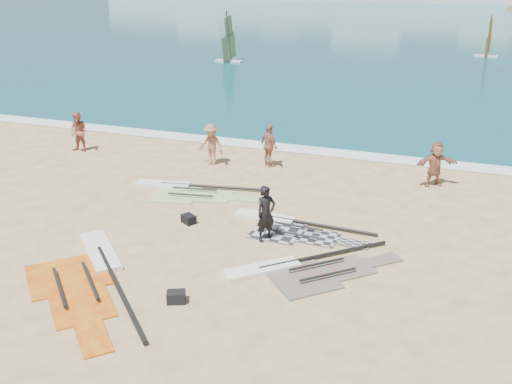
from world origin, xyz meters
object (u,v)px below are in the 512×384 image
(beachgoer_left, at_px, (79,132))
(gear_bag_far, at_px, (189,219))
(rig_green, at_px, (185,190))
(beachgoer_right, at_px, (435,164))
(beachgoer_mid, at_px, (211,145))
(rig_grey, at_px, (287,226))
(person_wetsuit, at_px, (266,214))
(rig_orange, at_px, (302,269))
(beachgoer_back, at_px, (269,146))
(gear_bag_near, at_px, (176,297))
(rig_red, at_px, (90,275))

(beachgoer_left, bearing_deg, gear_bag_far, -34.54)
(rig_green, xyz_separation_m, beachgoer_right, (8.97, 3.97, 0.85))
(beachgoer_mid, bearing_deg, gear_bag_far, -64.33)
(rig_grey, relative_size, person_wetsuit, 2.72)
(rig_orange, relative_size, beachgoer_mid, 2.58)
(gear_bag_far, relative_size, beachgoer_back, 0.26)
(rig_grey, xyz_separation_m, beachgoer_mid, (-5.08, 5.16, 0.87))
(rig_green, distance_m, person_wetsuit, 5.34)
(rig_green, bearing_deg, rig_grey, -31.27)
(gear_bag_near, bearing_deg, beachgoer_right, 63.37)
(rig_green, distance_m, beachgoer_right, 9.84)
(rig_green, xyz_separation_m, beachgoer_left, (-6.96, 2.98, 0.89))
(rig_grey, bearing_deg, rig_red, -127.88)
(rig_green, distance_m, rig_red, 6.83)
(gear_bag_near, relative_size, gear_bag_far, 0.97)
(person_wetsuit, bearing_deg, gear_bag_near, -155.53)
(rig_grey, xyz_separation_m, gear_bag_near, (-1.33, -5.32, 0.10))
(beachgoer_left, xyz_separation_m, beachgoer_mid, (6.60, 0.34, -0.03))
(rig_grey, bearing_deg, beachgoer_mid, 136.92)
(rig_grey, bearing_deg, person_wetsuit, -105.35)
(rig_green, xyz_separation_m, rig_red, (0.51, -6.81, 0.00))
(beachgoer_mid, xyz_separation_m, beachgoer_back, (2.44, 0.65, 0.03))
(rig_grey, bearing_deg, gear_bag_near, -101.66)
(person_wetsuit, height_order, beachgoer_mid, beachgoer_mid)
(gear_bag_far, bearing_deg, beachgoer_left, 146.43)
(rig_red, distance_m, beachgoer_left, 12.34)
(beachgoer_right, bearing_deg, beachgoer_left, 155.33)
(beachgoer_left, bearing_deg, person_wetsuit, -28.64)
(rig_orange, distance_m, beachgoer_left, 14.96)
(rig_grey, distance_m, rig_red, 6.51)
(rig_grey, height_order, rig_orange, rig_orange)
(rig_grey, bearing_deg, beachgoer_back, 116.82)
(rig_red, relative_size, beachgoer_mid, 3.11)
(gear_bag_far, distance_m, person_wetsuit, 3.00)
(beachgoer_back, xyz_separation_m, beachgoer_right, (6.89, 0.01, -0.04))
(gear_bag_far, xyz_separation_m, beachgoer_left, (-8.44, 5.60, 0.80))
(gear_bag_far, bearing_deg, rig_grey, 13.51)
(gear_bag_near, distance_m, person_wetsuit, 4.38)
(rig_orange, bearing_deg, person_wetsuit, 93.47)
(rig_red, relative_size, beachgoer_back, 3.02)
(beachgoer_left, height_order, beachgoer_back, beachgoer_back)
(beachgoer_back, bearing_deg, rig_grey, 151.98)
(beachgoer_left, xyz_separation_m, beachgoer_back, (9.04, 0.99, 0.00))
(beachgoer_left, distance_m, beachgoer_mid, 6.61)
(beachgoer_mid, bearing_deg, beachgoer_left, -168.57)
(gear_bag_far, distance_m, beachgoer_right, 10.01)
(beachgoer_mid, bearing_deg, rig_red, -76.62)
(rig_green, bearing_deg, gear_bag_near, -74.65)
(person_wetsuit, bearing_deg, beachgoer_left, 99.85)
(rig_green, xyz_separation_m, person_wetsuit, (4.36, -2.96, 0.86))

